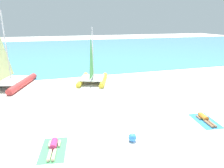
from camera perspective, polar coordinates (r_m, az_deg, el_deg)
name	(u,v)px	position (r m, az deg, el deg)	size (l,w,h in m)	color
ground_plane	(98,83)	(18.74, -3.81, 0.31)	(120.00, 120.00, 0.00)	white
ocean_water	(72,50)	(40.61, -11.10, 9.34)	(120.00, 40.00, 0.05)	#4C9EB7
sailboat_red	(7,76)	(19.60, -27.37, 1.96)	(4.42, 5.53, 6.27)	#CC3838
sailboat_yellow	(93,75)	(18.78, -5.47, 2.63)	(3.56, 4.38, 4.94)	yellow
towel_left	(53,150)	(9.86, -16.03, -17.22)	(1.10, 1.90, 0.01)	#4CB266
sunbather_left	(53,146)	(9.85, -16.04, -16.40)	(0.66, 1.57, 0.30)	#D83372
towel_right	(205,121)	(12.97, 24.59, -9.36)	(1.10, 1.90, 0.01)	#338CD8
sunbather_right	(205,118)	(12.97, 24.51, -8.73)	(0.62, 1.57, 0.30)	orange
beach_ball	(132,137)	(10.03, 5.72, -14.62)	(0.39, 0.39, 0.39)	#337FE5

